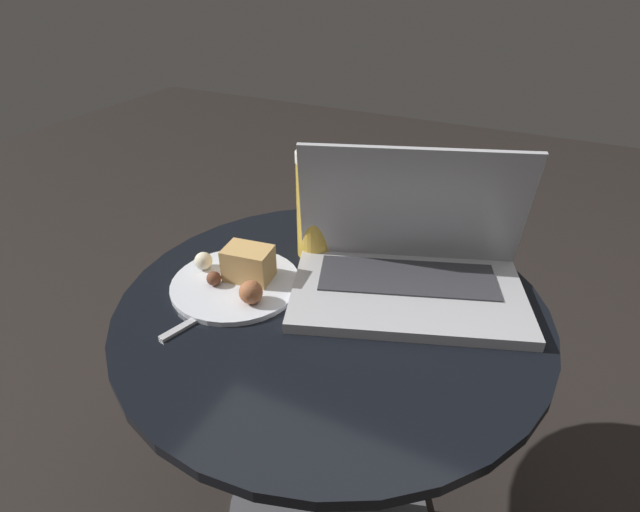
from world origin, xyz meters
The scene contains 6 objects.
ground_plane centered at (0.00, 0.00, 0.00)m, with size 6.00×6.00×0.00m, color black.
table centered at (0.00, 0.00, 0.41)m, with size 0.69×0.69×0.58m.
laptop centered at (0.10, 0.09, 0.63)m, with size 0.42×0.33×0.23m.
beer_glass centered at (-0.09, 0.12, 0.68)m, with size 0.07×0.07×0.20m.
snack_plate centered at (-0.16, -0.03, 0.60)m, with size 0.22×0.22×0.07m.
fork centered at (-0.15, -0.09, 0.58)m, with size 0.07×0.18×0.00m.
Camera 1 is at (0.27, -0.59, 1.06)m, focal length 28.00 mm.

